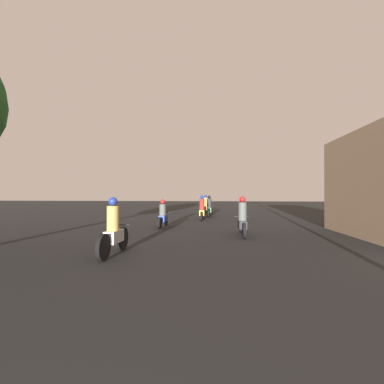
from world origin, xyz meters
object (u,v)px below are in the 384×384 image
object	(u,v)px
motorcycle_black	(242,220)
motorcycle_orange	(206,206)
motorcycle_silver	(114,232)
motorcycle_blue	(163,216)
motorcycle_yellow	(202,210)
motorcycle_green	(209,208)

from	to	relation	value
motorcycle_black	motorcycle_orange	size ratio (longest dim) A/B	0.97
motorcycle_silver	motorcycle_black	size ratio (longest dim) A/B	0.97
motorcycle_blue	motorcycle_yellow	distance (m)	4.14
motorcycle_black	motorcycle_green	xyz separation A→B (m)	(-1.61, 8.33, 0.01)
motorcycle_blue	motorcycle_green	bearing A→B (deg)	72.65
motorcycle_silver	motorcycle_orange	size ratio (longest dim) A/B	0.94
motorcycle_green	motorcycle_orange	distance (m)	2.59
motorcycle_blue	motorcycle_yellow	size ratio (longest dim) A/B	0.97
motorcycle_blue	motorcycle_orange	size ratio (longest dim) A/B	0.94
motorcycle_silver	motorcycle_blue	world-z (taller)	motorcycle_silver
motorcycle_blue	motorcycle_orange	bearing A→B (deg)	80.49
motorcycle_black	motorcycle_blue	world-z (taller)	motorcycle_black
motorcycle_silver	motorcycle_green	size ratio (longest dim) A/B	1.02
motorcycle_green	motorcycle_orange	world-z (taller)	motorcycle_orange
motorcycle_silver	motorcycle_black	distance (m)	5.26
motorcycle_yellow	motorcycle_green	world-z (taller)	motorcycle_yellow
motorcycle_silver	motorcycle_orange	xyz separation A→B (m)	(1.79, 14.54, -0.00)
motorcycle_black	motorcycle_green	size ratio (longest dim) A/B	1.05
motorcycle_green	motorcycle_blue	bearing A→B (deg)	-100.77
motorcycle_silver	motorcycle_yellow	world-z (taller)	motorcycle_yellow
motorcycle_blue	motorcycle_green	distance (m)	6.45
motorcycle_black	motorcycle_yellow	bearing A→B (deg)	117.41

